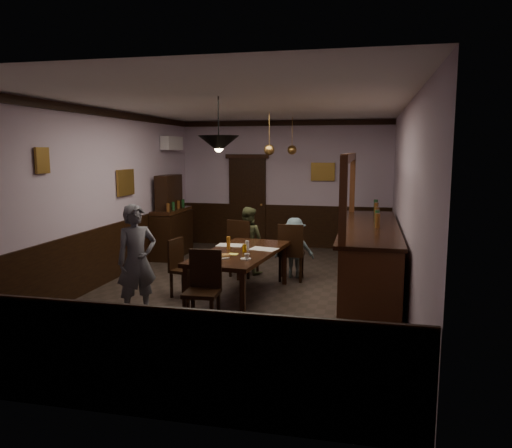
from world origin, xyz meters
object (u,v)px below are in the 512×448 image
(dining_table, at_px, (241,255))
(chair_near, at_px, (203,285))
(sideboard, at_px, (171,224))
(person_seated_right, at_px, (294,248))
(chair_far_left, at_px, (242,246))
(person_standing, at_px, (137,261))
(pendant_brass_far, at_px, (292,150))
(chair_far_right, at_px, (291,250))
(chair_side, at_px, (181,265))
(coffee_cup, at_px, (247,256))
(person_seated_left, at_px, (248,240))
(pendant_brass_mid, at_px, (269,150))
(pendant_iron, at_px, (219,144))
(soda_can, at_px, (244,248))
(bar_counter, at_px, (369,255))

(dining_table, height_order, chair_near, chair_near)
(sideboard, bearing_deg, person_seated_right, -23.31)
(dining_table, distance_m, chair_far_left, 1.35)
(chair_far_left, bearing_deg, sideboard, -21.96)
(person_standing, distance_m, pendant_brass_far, 5.08)
(chair_far_right, relative_size, chair_side, 1.12)
(chair_near, height_order, coffee_cup, chair_near)
(person_seated_left, height_order, sideboard, sideboard)
(chair_side, bearing_deg, dining_table, -72.04)
(dining_table, height_order, sideboard, sideboard)
(chair_far_right, xyz_separation_m, sideboard, (-2.86, 1.52, 0.15))
(person_standing, distance_m, pendant_brass_mid, 3.66)
(pendant_brass_mid, bearing_deg, pendant_iron, -93.03)
(dining_table, bearing_deg, sideboard, 129.58)
(soda_can, xyz_separation_m, bar_counter, (1.87, 1.11, -0.24))
(bar_counter, distance_m, pendant_brass_mid, 2.72)
(chair_near, distance_m, bar_counter, 3.16)
(coffee_cup, bearing_deg, person_seated_right, 85.98)
(pendant_brass_mid, xyz_separation_m, pendant_brass_far, (0.20, 1.54, 0.00))
(soda_can, bearing_deg, chair_near, -101.10)
(person_seated_left, distance_m, person_seated_right, 0.90)
(dining_table, height_order, person_seated_right, person_seated_right)
(chair_near, height_order, bar_counter, bar_counter)
(chair_near, bearing_deg, pendant_brass_mid, 83.32)
(person_seated_right, height_order, sideboard, sideboard)
(bar_counter, bearing_deg, dining_table, -151.81)
(chair_near, relative_size, pendant_brass_far, 1.24)
(chair_far_right, relative_size, person_standing, 0.66)
(pendant_brass_mid, bearing_deg, person_standing, -111.87)
(bar_counter, relative_size, pendant_brass_mid, 4.93)
(chair_near, relative_size, sideboard, 0.57)
(bar_counter, bearing_deg, pendant_brass_far, 124.47)
(person_seated_right, bearing_deg, pendant_iron, 67.77)
(dining_table, bearing_deg, person_seated_right, 67.28)
(sideboard, bearing_deg, chair_far_left, -36.21)
(chair_near, distance_m, person_seated_left, 2.90)
(soda_can, bearing_deg, person_standing, -140.23)
(person_seated_left, xyz_separation_m, pendant_brass_far, (0.53, 1.92, 1.67))
(person_standing, xyz_separation_m, person_seated_left, (0.91, 2.71, -0.15))
(dining_table, height_order, bar_counter, bar_counter)
(chair_far_right, bearing_deg, person_seated_right, -96.54)
(person_standing, height_order, soda_can, person_standing)
(chair_near, bearing_deg, bar_counter, 45.24)
(person_standing, bearing_deg, dining_table, -3.00)
(person_seated_right, bearing_deg, chair_far_right, 81.37)
(pendant_iron, bearing_deg, chair_side, 140.14)
(person_seated_left, height_order, pendant_iron, pendant_iron)
(person_seated_left, relative_size, pendant_brass_mid, 1.55)
(person_standing, bearing_deg, pendant_brass_far, 26.28)
(coffee_cup, bearing_deg, person_seated_left, 109.86)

